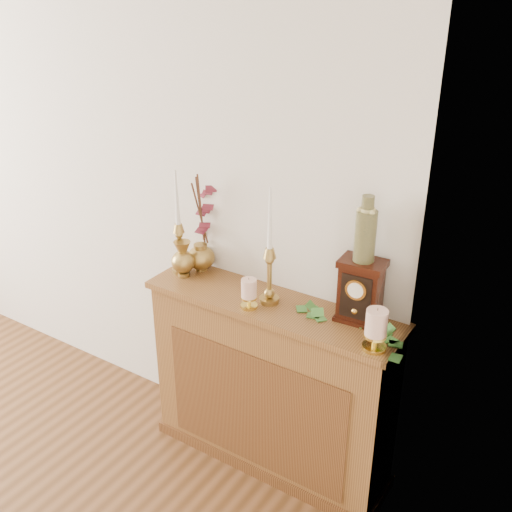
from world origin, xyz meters
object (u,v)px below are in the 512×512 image
Objects in this scene: ceramic_vase at (366,232)px; mantel_clock at (360,292)px; candlestick_center at (270,266)px; bud_vase at (183,259)px; ginger_jar at (205,225)px; candlestick_left at (179,240)px.

mantel_clock is at bearing -86.64° from ceramic_vase.
ceramic_vase reaches higher than mantel_clock.
candlestick_center is 0.41m from mantel_clock.
mantel_clock reaches higher than bud_vase.
mantel_clock is (0.41, 0.07, -0.04)m from candlestick_center.
candlestick_center reaches higher than ginger_jar.
candlestick_left is 1.86× the size of mantel_clock.
ginger_jar reaches higher than bud_vase.
ceramic_vase is (0.86, -0.06, 0.18)m from ginger_jar.
candlestick_center reaches higher than mantel_clock.
bud_vase is at bearing -174.50° from ceramic_vase.
ginger_jar is (0.07, 0.11, 0.06)m from candlestick_left.
ceramic_vase is at bearing 90.00° from mantel_clock.
ceramic_vase reaches higher than ginger_jar.
candlestick_left is 0.97× the size of candlestick_center.
ceramic_vase reaches higher than candlestick_left.
ginger_jar is 0.87m from mantel_clock.
ginger_jar is 1.84× the size of ceramic_vase.
candlestick_left reaches higher than ginger_jar.
candlestick_center is 1.93× the size of mantel_clock.
mantel_clock is at bearing 10.28° from candlestick_center.
candlestick_left reaches higher than bud_vase.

